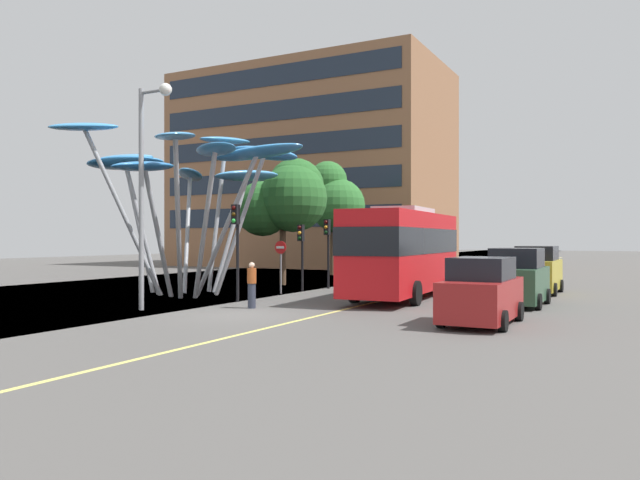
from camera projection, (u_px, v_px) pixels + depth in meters
name	position (u px, v px, depth m)	size (l,w,h in m)	color
ground	(223.00, 315.00, 20.93)	(120.00, 240.00, 0.10)	#54514F
red_bus	(404.00, 249.00, 26.24)	(3.17, 9.94, 3.89)	red
leaf_sculpture	(189.00, 166.00, 27.75)	(12.51, 11.26, 7.88)	#9EA0A5
traffic_light_kerb_near	(236.00, 232.00, 24.63)	(0.28, 0.42, 3.94)	black
traffic_light_kerb_far	(301.00, 243.00, 29.69)	(0.28, 0.42, 3.24)	black
traffic_light_island_mid	(327.00, 238.00, 31.20)	(0.28, 0.42, 3.54)	black
car_parked_near	(482.00, 293.00, 18.27)	(1.95, 4.05, 2.00)	maroon
car_parked_mid	(517.00, 279.00, 23.34)	(2.10, 3.82, 2.20)	#2D5138
car_parked_far	(537.00, 271.00, 28.51)	(2.01, 4.00, 2.21)	gold
street_lamp	(147.00, 169.00, 21.73)	(1.45, 0.44, 8.00)	gray
tree_pavement_near	(286.00, 198.00, 33.67)	(5.13, 4.03, 7.03)	brown
tree_pavement_far	(334.00, 198.00, 41.60)	(3.99, 3.69, 7.87)	brown
pedestrian	(252.00, 285.00, 22.45)	(0.34, 0.34, 1.70)	#2D3342
no_entry_sign	(281.00, 258.00, 28.37)	(0.60, 0.12, 2.45)	gray
backdrop_building	(312.00, 170.00, 57.98)	(24.41, 13.81, 18.08)	#8E6042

